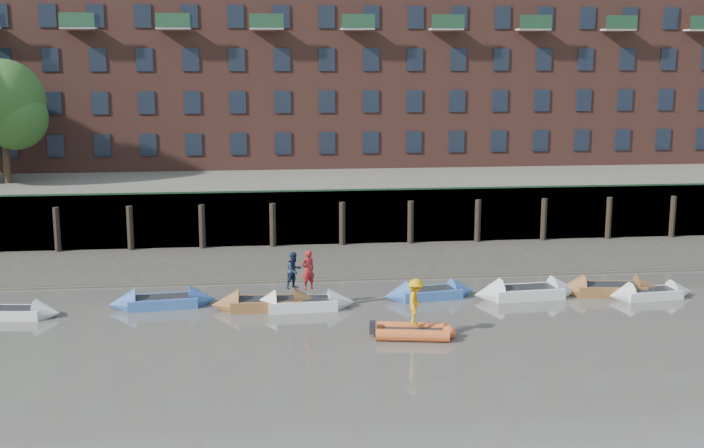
{
  "coord_description": "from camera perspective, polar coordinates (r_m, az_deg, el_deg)",
  "views": [
    {
      "loc": [
        -6.95,
        -27.94,
        10.95
      ],
      "look_at": [
        -2.52,
        12.0,
        3.2
      ],
      "focal_mm": 45.0,
      "sensor_mm": 36.0,
      "label": 1
    }
  ],
  "objects": [
    {
      "name": "ground",
      "position": [
        30.8,
        7.25,
        -10.0
      ],
      "size": [
        220.0,
        220.0,
        0.0
      ],
      "primitive_type": "plane",
      "color": "#57534A",
      "rests_on": "ground"
    },
    {
      "name": "foreshore",
      "position": [
        47.74,
        2.21,
        -2.35
      ],
      "size": [
        110.0,
        8.0,
        0.5
      ],
      "primitive_type": "cube",
      "color": "#3D382F",
      "rests_on": "ground"
    },
    {
      "name": "mud_band",
      "position": [
        44.47,
        2.86,
        -3.35
      ],
      "size": [
        110.0,
        1.6,
        0.1
      ],
      "primitive_type": "cube",
      "color": "#4C4336",
      "rests_on": "ground"
    },
    {
      "name": "river_wall",
      "position": [
        51.65,
        1.5,
        0.48
      ],
      "size": [
        110.0,
        1.23,
        3.3
      ],
      "color": "#2D2A26",
      "rests_on": "ground"
    },
    {
      "name": "bank_terrace",
      "position": [
        64.99,
        -0.13,
        2.64
      ],
      "size": [
        110.0,
        28.0,
        3.2
      ],
      "primitive_type": "cube",
      "color": "#5E594D",
      "rests_on": "ground"
    },
    {
      "name": "apartment_terrace",
      "position": [
        65.33,
        -0.23,
        12.56
      ],
      "size": [
        80.6,
        15.56,
        20.98
      ],
      "color": "brown",
      "rests_on": "bank_terrace"
    },
    {
      "name": "rowboat_0",
      "position": [
        40.12,
        -21.18,
        -5.37
      ],
      "size": [
        4.25,
        1.67,
        1.2
      ],
      "rotation": [
        0.0,
        0.0,
        -0.12
      ],
      "color": "silver",
      "rests_on": "ground"
    },
    {
      "name": "rowboat_1",
      "position": [
        39.86,
        -12.14,
        -4.93
      ],
      "size": [
        4.76,
        1.86,
        1.35
      ],
      "rotation": [
        0.0,
        0.0,
        0.11
      ],
      "color": "#385FAA",
      "rests_on": "ground"
    },
    {
      "name": "rowboat_2",
      "position": [
        38.79,
        -5.53,
        -5.15
      ],
      "size": [
        4.83,
        1.52,
        1.39
      ],
      "rotation": [
        0.0,
        0.0,
        -0.03
      ],
      "color": "brown",
      "rests_on": "ground"
    },
    {
      "name": "rowboat_3",
      "position": [
        38.69,
        -3.24,
        -5.18
      ],
      "size": [
        4.68,
        1.53,
        1.34
      ],
      "rotation": [
        0.0,
        0.0,
        0.04
      ],
      "color": "silver",
      "rests_on": "ground"
    },
    {
      "name": "rowboat_4",
      "position": [
        40.52,
        5.03,
        -4.48
      ],
      "size": [
        4.5,
        1.98,
        1.26
      ],
      "rotation": [
        0.0,
        0.0,
        0.17
      ],
      "color": "#385FAA",
      "rests_on": "ground"
    },
    {
      "name": "rowboat_5",
      "position": [
        41.2,
        11.21,
        -4.34
      ],
      "size": [
        5.07,
        1.81,
        1.44
      ],
      "rotation": [
        0.0,
        0.0,
        0.07
      ],
      "color": "silver",
      "rests_on": "ground"
    },
    {
      "name": "rowboat_6",
      "position": [
        42.64,
        16.32,
        -4.07
      ],
      "size": [
        4.99,
        2.02,
        1.41
      ],
      "rotation": [
        0.0,
        0.0,
        -0.13
      ],
      "color": "brown",
      "rests_on": "ground"
    },
    {
      "name": "rowboat_7",
      "position": [
        42.62,
        18.75,
        -4.27
      ],
      "size": [
        4.21,
        1.59,
        1.19
      ],
      "rotation": [
        0.0,
        0.0,
        0.1
      ],
      "color": "silver",
      "rests_on": "ground"
    },
    {
      "name": "rib_tender",
      "position": [
        34.98,
        4.16,
        -6.95
      ],
      "size": [
        3.21,
        1.96,
        0.54
      ],
      "rotation": [
        0.0,
        0.0,
        -0.18
      ],
      "color": "#D95A26",
      "rests_on": "ground"
    },
    {
      "name": "person_rower_a",
      "position": [
        38.26,
        -2.87,
        -2.98
      ],
      "size": [
        0.76,
        0.66,
        1.74
      ],
      "primitive_type": "imported",
      "rotation": [
        0.0,
        0.0,
        3.62
      ],
      "color": "maroon",
      "rests_on": "rowboat_3"
    },
    {
      "name": "person_rower_b",
      "position": [
        38.45,
        -3.76,
        -3.0
      ],
      "size": [
        1.0,
        0.97,
        1.62
      ],
      "primitive_type": "imported",
      "rotation": [
        0.0,
        0.0,
        0.66
      ],
      "color": "#19233F",
      "rests_on": "rowboat_3"
    },
    {
      "name": "person_rib_crew",
      "position": [
        34.65,
        4.14,
        -5.05
      ],
      "size": [
        1.01,
        1.35,
        1.86
      ],
      "primitive_type": "imported",
      "rotation": [
        0.0,
        0.0,
        1.27
      ],
      "color": "orange",
      "rests_on": "rib_tender"
    }
  ]
}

